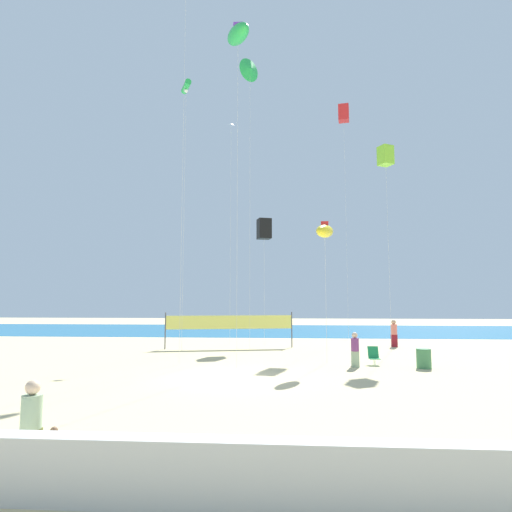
# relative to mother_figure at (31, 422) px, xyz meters

# --- Properties ---
(ground_plane) EXTENTS (120.00, 120.00, 0.00)m
(ground_plane) POSITION_rel_mother_figure_xyz_m (2.65, 9.89, -0.89)
(ground_plane) COLOR #D1BC89
(ocean_band) EXTENTS (120.00, 20.00, 0.01)m
(ocean_band) POSITION_rel_mother_figure_xyz_m (2.65, 38.93, -0.88)
(ocean_band) COLOR #1E6B99
(ocean_band) RESTS_ON ground
(boardwalk_ledge) EXTENTS (28.00, 0.44, 1.04)m
(boardwalk_ledge) POSITION_rel_mother_figure_xyz_m (2.65, -1.24, -0.37)
(boardwalk_ledge) COLOR beige
(boardwalk_ledge) RESTS_ON ground
(mother_figure) EXTENTS (0.38, 0.38, 1.66)m
(mother_figure) POSITION_rel_mother_figure_xyz_m (0.00, 0.00, 0.00)
(mother_figure) COLOR olive
(mother_figure) RESTS_ON ground
(toddler_figure) EXTENTS (0.19, 0.19, 0.81)m
(toddler_figure) POSITION_rel_mother_figure_xyz_m (0.47, -0.02, -0.45)
(toddler_figure) COLOR #19727A
(toddler_figure) RESTS_ON ground
(beachgoer_plum_shirt) EXTENTS (0.38, 0.38, 1.65)m
(beachgoer_plum_shirt) POSITION_rel_mother_figure_xyz_m (8.10, 13.17, -0.00)
(beachgoer_plum_shirt) COLOR #99B28C
(beachgoer_plum_shirt) RESTS_ON ground
(beachgoer_coral_shirt) EXTENTS (0.42, 0.42, 1.86)m
(beachgoer_coral_shirt) POSITION_rel_mother_figure_xyz_m (12.22, 22.56, 0.11)
(beachgoer_coral_shirt) COLOR maroon
(beachgoer_coral_shirt) RESTS_ON ground
(folding_beach_chair) EXTENTS (0.52, 0.65, 0.89)m
(folding_beach_chair) POSITION_rel_mother_figure_xyz_m (9.15, 14.02, -0.42)
(folding_beach_chair) COLOR #1E8C4C
(folding_beach_chair) RESTS_ON ground
(trash_barrel) EXTENTS (0.67, 0.67, 0.91)m
(trash_barrel) POSITION_rel_mother_figure_xyz_m (11.27, 13.03, -0.43)
(trash_barrel) COLOR #3F7F4C
(trash_barrel) RESTS_ON ground
(volleyball_net) EXTENTS (8.42, 1.88, 2.40)m
(volleyball_net) POSITION_rel_mother_figure_xyz_m (0.99, 20.91, 0.75)
(volleyball_net) COLOR #4C4C51
(volleyball_net) RESTS_ON ground
(beach_handbag) EXTENTS (0.32, 0.16, 0.25)m
(beach_handbag) POSITION_rel_mother_figure_xyz_m (8.12, 13.52, -0.76)
(beach_handbag) COLOR #7A3872
(beach_handbag) RESTS_ON ground
(kite_green_delta) EXTENTS (1.38, 1.34, 19.67)m
(kite_green_delta) POSITION_rel_mother_figure_xyz_m (2.46, 19.49, 17.94)
(kite_green_delta) COLOR silver
(kite_green_delta) RESTS_ON ground
(kite_green_tube) EXTENTS (0.98, 1.47, 17.73)m
(kite_green_tube) POSITION_rel_mother_figure_xyz_m (-1.82, 18.99, 16.54)
(kite_green_tube) COLOR silver
(kite_green_tube) RESTS_ON ground
(kite_black_box) EXTENTS (1.17, 1.17, 9.14)m
(kite_black_box) POSITION_rel_mother_figure_xyz_m (3.22, 22.84, 7.51)
(kite_black_box) COLOR silver
(kite_black_box) RESTS_ON ground
(kite_yellow_inflatable) EXTENTS (1.43, 2.13, 7.35)m
(kite_yellow_inflatable) POSITION_rel_mother_figure_xyz_m (6.87, 14.44, 5.93)
(kite_yellow_inflatable) COLOR silver
(kite_yellow_inflatable) RESTS_ON ground
(kite_yellow_diamond) EXTENTS (0.58, 0.58, 20.60)m
(kite_yellow_diamond) POSITION_rel_mother_figure_xyz_m (-0.58, 13.48, 18.07)
(kite_yellow_diamond) COLOR silver
(kite_yellow_diamond) RESTS_ON ground
(kite_lime_box) EXTENTS (1.10, 1.10, 13.53)m
(kite_lime_box) POSITION_rel_mother_figure_xyz_m (11.53, 20.40, 11.98)
(kite_lime_box) COLOR silver
(kite_lime_box) RESTS_ON ground
(kite_green_inflatable) EXTENTS (1.88, 2.72, 17.55)m
(kite_green_inflatable) POSITION_rel_mother_figure_xyz_m (2.44, 12.56, 15.94)
(kite_green_inflatable) COLOR silver
(kite_green_inflatable) RESTS_ON ground
(kite_red_box) EXTENTS (1.05, 1.05, 20.41)m
(kite_red_box) POSITION_rel_mother_figure_xyz_m (9.97, 28.76, 18.78)
(kite_red_box) COLOR silver
(kite_red_box) RESTS_ON ground
(kite_white_diamond) EXTENTS (0.48, 0.49, 16.79)m
(kite_white_diamond) POSITION_rel_mother_figure_xyz_m (0.67, 23.33, 14.48)
(kite_white_diamond) COLOR silver
(kite_white_diamond) RESTS_ON ground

